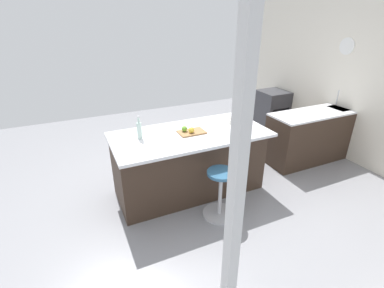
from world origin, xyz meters
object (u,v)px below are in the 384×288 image
at_px(cutting_board, 192,132).
at_px(water_bottle, 139,130).
at_px(fruit_bowl, 236,121).
at_px(apple_green, 184,129).
at_px(apple_yellow, 191,130).
at_px(kitchen_island, 189,162).
at_px(oven_range, 272,110).
at_px(stool_by_window, 220,195).

xyz_separation_m(cutting_board, water_bottle, (0.69, -0.10, 0.11)).
xyz_separation_m(cutting_board, fruit_bowl, (-0.75, -0.05, 0.03)).
xyz_separation_m(apple_green, water_bottle, (0.61, -0.05, 0.06)).
distance_m(apple_yellow, fruit_bowl, 0.78).
bearing_deg(kitchen_island, oven_range, -150.75).
height_order(oven_range, fruit_bowl, fruit_bowl).
xyz_separation_m(kitchen_island, fruit_bowl, (-0.77, -0.00, 0.51)).
bearing_deg(apple_yellow, apple_green, -51.33).
height_order(oven_range, apple_yellow, apple_yellow).
relative_size(water_bottle, fruit_bowl, 1.34).
bearing_deg(cutting_board, fruit_bowl, -176.32).
bearing_deg(apple_green, apple_yellow, 128.67).
distance_m(kitchen_island, stool_by_window, 0.72).
xyz_separation_m(apple_green, fruit_bowl, (-0.84, -0.00, -0.02)).
relative_size(stool_by_window, water_bottle, 2.13).
bearing_deg(oven_range, cutting_board, 30.14).
xyz_separation_m(kitchen_island, apple_yellow, (0.00, 0.08, 0.53)).
distance_m(stool_by_window, cutting_board, 0.93).
distance_m(stool_by_window, apple_yellow, 0.94).
relative_size(cutting_board, fruit_bowl, 1.54).
distance_m(kitchen_island, apple_yellow, 0.54).
relative_size(stool_by_window, apple_yellow, 8.38).
bearing_deg(apple_green, water_bottle, -5.11).
xyz_separation_m(water_bottle, fruit_bowl, (-1.45, 0.05, -0.08)).
bearing_deg(stool_by_window, apple_green, -73.98).
xyz_separation_m(cutting_board, apple_yellow, (0.02, 0.04, 0.05)).
xyz_separation_m(kitchen_island, apple_green, (0.07, 0.00, 0.53)).
height_order(oven_range, cutting_board, cutting_board).
relative_size(stool_by_window, fruit_bowl, 2.84).
distance_m(kitchen_island, water_bottle, 0.90).
distance_m(stool_by_window, apple_green, 1.01).
bearing_deg(oven_range, stool_by_window, 40.38).
height_order(stool_by_window, fruit_bowl, fruit_bowl).
relative_size(apple_green, fruit_bowl, 0.33).
distance_m(oven_range, kitchen_island, 3.16).
distance_m(apple_green, water_bottle, 0.61).
xyz_separation_m(oven_range, cutting_board, (2.74, 1.59, 0.53)).
bearing_deg(kitchen_island, apple_green, 0.66).
height_order(kitchen_island, apple_green, apple_green).
height_order(cutting_board, fruit_bowl, fruit_bowl).
height_order(apple_green, water_bottle, water_bottle).
height_order(oven_range, water_bottle, water_bottle).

